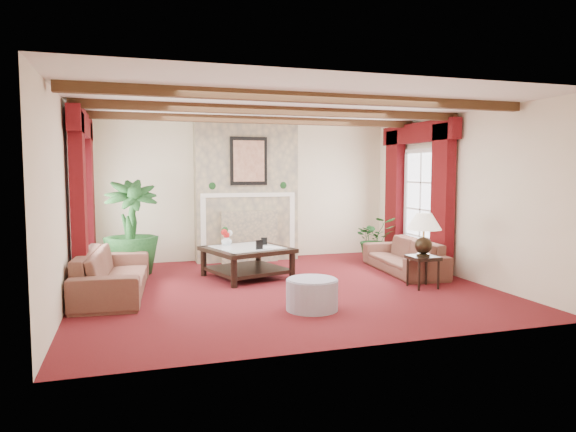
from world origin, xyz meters
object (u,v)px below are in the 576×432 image
object	(u,v)px
ottoman	(312,295)
potted_palm	(131,248)
sofa_right	(404,250)
side_table	(423,272)
coffee_table	(247,263)
sofa_left	(113,265)

from	to	relation	value
ottoman	potted_palm	bearing A→B (deg)	126.17
sofa_right	side_table	distance (m)	1.21
potted_palm	ottoman	size ratio (longest dim) A/B	2.57
coffee_table	sofa_left	bearing A→B (deg)	179.06
ottoman	side_table	bearing A→B (deg)	18.60
potted_palm	side_table	distance (m)	4.80
potted_palm	coffee_table	xyz separation A→B (m)	(1.82, -0.81, -0.20)
sofa_right	ottoman	xyz separation A→B (m)	(-2.36, -1.83, -0.19)
ottoman	coffee_table	bearing A→B (deg)	99.27
sofa_right	sofa_left	bearing A→B (deg)	-82.47
sofa_left	potted_palm	xyz separation A→B (m)	(0.26, 1.41, 0.02)
sofa_right	coffee_table	world-z (taller)	sofa_right
sofa_right	potted_palm	world-z (taller)	potted_palm
potted_palm	coffee_table	world-z (taller)	potted_palm
sofa_right	ottoman	bearing A→B (deg)	-47.79
sofa_left	sofa_right	bearing A→B (deg)	-81.94
coffee_table	ottoman	world-z (taller)	coffee_table
side_table	ottoman	size ratio (longest dim) A/B	0.73
ottoman	sofa_right	bearing A→B (deg)	37.78
sofa_right	potted_palm	distance (m)	4.69
sofa_right	ottoman	world-z (taller)	sofa_right
sofa_right	side_table	size ratio (longest dim) A/B	4.13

